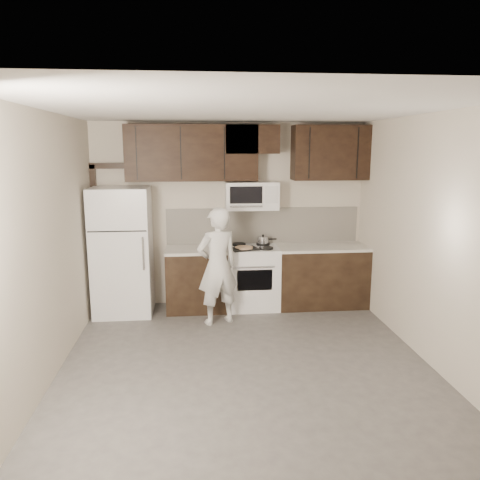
{
  "coord_description": "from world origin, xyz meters",
  "views": [
    {
      "loc": [
        -0.53,
        -4.66,
        2.33
      ],
      "look_at": [
        0.02,
        0.9,
        1.23
      ],
      "focal_mm": 35.0,
      "sensor_mm": 36.0,
      "label": 1
    }
  ],
  "objects": [
    {
      "name": "counter_run",
      "position": [
        0.6,
        1.94,
        0.46
      ],
      "size": [
        2.95,
        0.64,
        0.91
      ],
      "color": "black",
      "rests_on": "floor"
    },
    {
      "name": "backsplash",
      "position": [
        0.5,
        2.24,
        1.18
      ],
      "size": [
        2.9,
        0.02,
        0.54
      ],
      "primitive_type": "cube",
      "color": "silver",
      "rests_on": "counter_run"
    },
    {
      "name": "refrigerator",
      "position": [
        -1.55,
        1.89,
        0.9
      ],
      "size": [
        0.8,
        0.76,
        1.8
      ],
      "color": "white",
      "rests_on": "floor"
    },
    {
      "name": "pizza",
      "position": [
        0.16,
        1.8,
        0.94
      ],
      "size": [
        0.31,
        0.31,
        0.02
      ],
      "primitive_type": "cylinder",
      "rotation": [
        0.0,
        0.0,
        0.26
      ],
      "color": "beige",
      "rests_on": "baking_tray"
    },
    {
      "name": "stove",
      "position": [
        0.3,
        1.94,
        0.46
      ],
      "size": [
        0.76,
        0.66,
        0.94
      ],
      "color": "white",
      "rests_on": "floor"
    },
    {
      "name": "upper_cabinets",
      "position": [
        0.21,
        2.08,
        2.28
      ],
      "size": [
        3.48,
        0.35,
        0.78
      ],
      "color": "black",
      "rests_on": "back_wall"
    },
    {
      "name": "back_wall",
      "position": [
        0.0,
        2.25,
        1.35
      ],
      "size": [
        4.0,
        0.0,
        4.0
      ],
      "primitive_type": "plane",
      "rotation": [
        1.57,
        0.0,
        0.0
      ],
      "color": "beige",
      "rests_on": "ground"
    },
    {
      "name": "floor",
      "position": [
        0.0,
        0.0,
        0.0
      ],
      "size": [
        4.5,
        4.5,
        0.0
      ],
      "primitive_type": "plane",
      "color": "#4E4B49",
      "rests_on": "ground"
    },
    {
      "name": "baking_tray",
      "position": [
        0.16,
        1.8,
        0.92
      ],
      "size": [
        0.44,
        0.37,
        0.02
      ],
      "primitive_type": "cube",
      "rotation": [
        0.0,
        0.0,
        0.26
      ],
      "color": "black",
      "rests_on": "counter_run"
    },
    {
      "name": "saucepan",
      "position": [
        0.48,
        2.09,
        0.98
      ],
      "size": [
        0.29,
        0.17,
        0.16
      ],
      "color": "silver",
      "rests_on": "stove"
    },
    {
      "name": "door_trim",
      "position": [
        -1.92,
        2.21,
        1.25
      ],
      "size": [
        0.5,
        0.08,
        2.12
      ],
      "color": "black",
      "rests_on": "floor"
    },
    {
      "name": "ceiling",
      "position": [
        0.0,
        0.0,
        2.7
      ],
      "size": [
        4.5,
        4.5,
        0.0
      ],
      "primitive_type": "plane",
      "rotation": [
        3.14,
        0.0,
        0.0
      ],
      "color": "white",
      "rests_on": "back_wall"
    },
    {
      "name": "person",
      "position": [
        -0.24,
        1.35,
        0.79
      ],
      "size": [
        0.67,
        0.56,
        1.58
      ],
      "primitive_type": "imported",
      "rotation": [
        0.0,
        0.0,
        3.52
      ],
      "color": "white",
      "rests_on": "floor"
    },
    {
      "name": "microwave",
      "position": [
        0.3,
        2.06,
        1.65
      ],
      "size": [
        0.76,
        0.42,
        0.4
      ],
      "color": "white",
      "rests_on": "upper_cabinets"
    }
  ]
}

